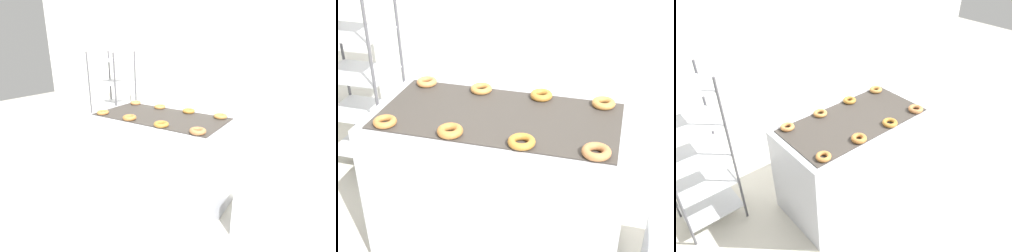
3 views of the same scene
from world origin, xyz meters
TOP-DOWN VIEW (x-y plane):
  - ground_plane at (0.00, 0.00)m, footprint 14.00×14.00m
  - wall_back at (0.00, 2.12)m, footprint 8.00×0.05m
  - fryer_machine at (0.00, 0.64)m, footprint 1.51×0.77m
  - baking_rack_cart at (-1.35, 1.31)m, footprint 0.56×0.47m
  - glaze_bin at (1.08, 0.59)m, footprint 0.31×0.35m
  - donut_near_left at (-0.58, 0.36)m, footprint 0.13×0.13m
  - donut_near_midleft at (-0.19, 0.35)m, footprint 0.14×0.14m
  - donut_near_midright at (0.20, 0.35)m, footprint 0.15×0.15m
  - donut_near_right at (0.59, 0.35)m, footprint 0.15×0.15m
  - donut_far_left at (-0.58, 0.92)m, footprint 0.13×0.13m
  - donut_far_midleft at (-0.20, 0.92)m, footprint 0.14×0.14m
  - donut_far_midright at (0.19, 0.92)m, footprint 0.14×0.14m
  - donut_far_right at (0.57, 0.91)m, footprint 0.14×0.14m

SIDE VIEW (x-z plane):
  - ground_plane at x=0.00m, z-range 0.00..0.00m
  - glaze_bin at x=1.08m, z-range 0.00..0.39m
  - fryer_machine at x=0.00m, z-range 0.00..0.98m
  - baking_rack_cart at x=-1.35m, z-range 0.01..1.62m
  - donut_near_left at x=-0.58m, z-range 0.98..1.02m
  - donut_far_midleft at x=-0.20m, z-range 0.98..1.02m
  - donut_far_left at x=-0.58m, z-range 0.98..1.02m
  - donut_near_midright at x=0.20m, z-range 0.98..1.02m
  - donut_far_right at x=0.57m, z-range 0.98..1.02m
  - donut_far_midright at x=0.19m, z-range 0.98..1.02m
  - donut_near_right at x=0.59m, z-range 0.98..1.02m
  - donut_near_midleft at x=-0.19m, z-range 0.98..1.02m
  - wall_back at x=0.00m, z-range 0.00..2.80m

